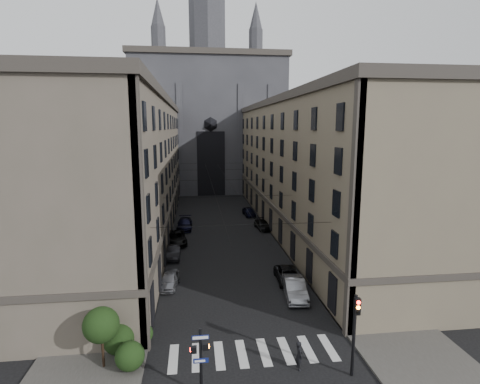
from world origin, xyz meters
name	(u,v)px	position (x,y,z in m)	size (l,w,h in m)	color
sidewalk_left	(148,231)	(-10.50, 36.00, 0.07)	(7.00, 80.00, 0.15)	#383533
sidewalk_right	(290,226)	(10.50, 36.00, 0.07)	(7.00, 80.00, 0.15)	#383533
zebra_crossing	(253,353)	(0.00, 5.00, 0.01)	(11.00, 3.20, 0.01)	beige
building_left	(124,167)	(-13.44, 36.00, 9.34)	(13.60, 60.60, 18.85)	#534D40
building_right	(310,165)	(13.44, 36.00, 9.34)	(13.60, 60.60, 18.85)	brown
gothic_tower	(208,115)	(0.00, 74.96, 17.80)	(35.00, 23.00, 58.00)	#2D2D33
pedestrian_signal_left	(200,356)	(-3.51, 1.50, 2.32)	(1.02, 0.38, 4.00)	black
traffic_light_right	(355,326)	(5.60, 1.92, 3.29)	(0.34, 0.50, 5.20)	black
shrub_cluster	(117,337)	(-8.72, 5.01, 1.80)	(3.90, 4.40, 3.90)	black
tram_wires	(220,181)	(0.00, 35.63, 7.25)	(14.00, 60.00, 0.43)	black
car_left_near	(169,280)	(-6.20, 16.28, 0.68)	(1.61, 4.01, 1.37)	gray
car_left_midnear	(174,252)	(-6.20, 24.35, 0.70)	(1.49, 4.27, 1.41)	black
car_left_midfar	(176,238)	(-6.20, 29.75, 0.79)	(2.62, 5.67, 1.58)	black
car_left_far	(185,224)	(-5.24, 36.68, 0.78)	(2.18, 5.35, 1.55)	black
car_right_near	(295,288)	(4.96, 12.79, 0.83)	(1.75, 5.01, 1.65)	gray
car_right_midnear	(288,276)	(5.20, 16.02, 0.67)	(2.21, 4.80, 1.33)	black
car_right_midfar	(263,225)	(6.20, 35.23, 0.65)	(1.82, 4.48, 1.30)	black
car_right_far	(249,212)	(5.42, 43.90, 0.71)	(1.68, 4.17, 1.42)	black
pedestrian	(299,355)	(2.57, 3.00, 0.92)	(0.67, 0.44, 1.85)	black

